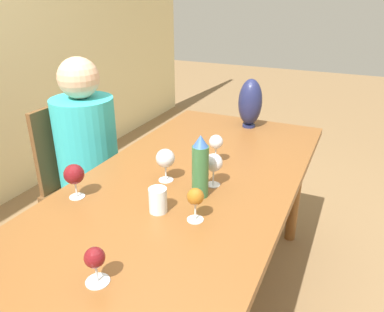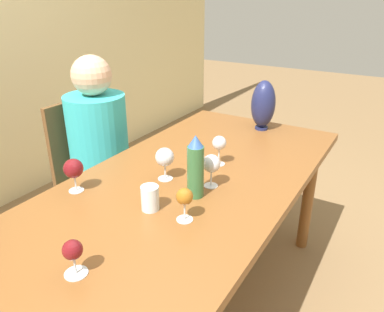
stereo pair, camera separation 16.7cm
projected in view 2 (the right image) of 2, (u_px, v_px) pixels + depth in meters
name	position (u px, v px, depth m)	size (l,w,h in m)	color
dining_table	(169.00, 210.00, 1.59)	(2.22, 0.92, 0.78)	brown
water_bottle	(195.00, 167.00, 1.49)	(0.07, 0.07, 0.27)	#336638
water_tumbler	(150.00, 198.00, 1.43)	(0.07, 0.07, 0.10)	silver
vase	(263.00, 105.00, 2.22)	(0.14, 0.14, 0.30)	#1E234C
wine_glass_0	(165.00, 158.00, 1.64)	(0.08, 0.08, 0.15)	silver
wine_glass_1	(185.00, 198.00, 1.34)	(0.06, 0.06, 0.13)	silver
wine_glass_2	(73.00, 169.00, 1.54)	(0.08, 0.08, 0.15)	silver
wine_glass_3	(73.00, 252.00, 1.09)	(0.07, 0.07, 0.12)	silver
wine_glass_5	(219.00, 144.00, 1.78)	(0.07, 0.07, 0.15)	silver
wine_glass_6	(211.00, 164.00, 1.58)	(0.08, 0.08, 0.15)	silver
chair_far	(94.00, 174.00, 2.33)	(0.44, 0.44, 0.96)	brown
person_far	(102.00, 153.00, 2.22)	(0.34, 0.34, 1.24)	#2D2D38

